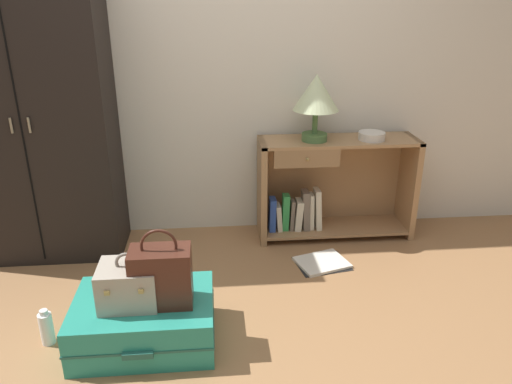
{
  "coord_description": "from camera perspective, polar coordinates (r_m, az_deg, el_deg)",
  "views": [
    {
      "loc": [
        -0.02,
        -1.91,
        1.63
      ],
      "look_at": [
        0.23,
        0.76,
        0.55
      ],
      "focal_mm": 34.52,
      "sensor_mm": 36.0,
      "label": 1
    }
  ],
  "objects": [
    {
      "name": "open_book_on_floor",
      "position": [
        3.26,
        7.65,
        -8.12
      ],
      "size": [
        0.37,
        0.33,
        0.02
      ],
      "color": "white",
      "rests_on": "ground_plane"
    },
    {
      "name": "bottle",
      "position": [
        2.74,
        -23.1,
        -14.27
      ],
      "size": [
        0.07,
        0.07,
        0.19
      ],
      "color": "white",
      "rests_on": "ground_plane"
    },
    {
      "name": "bowl",
      "position": [
        3.43,
        13.26,
        6.34
      ],
      "size": [
        0.18,
        0.18,
        0.05
      ],
      "primitive_type": "cylinder",
      "color": "silver",
      "rests_on": "bookshelf"
    },
    {
      "name": "suitcase_large",
      "position": [
        2.59,
        -12.78,
        -14.31
      ],
      "size": [
        0.69,
        0.52,
        0.24
      ],
      "color": "teal",
      "rests_on": "ground_plane"
    },
    {
      "name": "handbag",
      "position": [
        2.41,
        -10.92,
        -9.53
      ],
      "size": [
        0.29,
        0.17,
        0.4
      ],
      "color": "#472319",
      "rests_on": "suitcase_large"
    },
    {
      "name": "train_case",
      "position": [
        2.47,
        -14.54,
        -10.3
      ],
      "size": [
        0.28,
        0.24,
        0.27
      ],
      "color": "#A89E8E",
      "rests_on": "suitcase_large"
    },
    {
      "name": "back_wall",
      "position": [
        3.43,
        -5.08,
        16.32
      ],
      "size": [
        6.4,
        0.1,
        2.6
      ],
      "primitive_type": "cube",
      "color": "silver",
      "rests_on": "ground_plane"
    },
    {
      "name": "table_lamp",
      "position": [
        3.28,
        6.99,
        11.04
      ],
      "size": [
        0.3,
        0.3,
        0.44
      ],
      "color": "#4C7542",
      "rests_on": "bookshelf"
    },
    {
      "name": "ground_plane",
      "position": [
        2.51,
        -3.73,
        -18.62
      ],
      "size": [
        9.0,
        9.0,
        0.0
      ],
      "primitive_type": "plane",
      "color": "#9E7047"
    },
    {
      "name": "wardrobe",
      "position": [
        3.38,
        -24.37,
        8.03
      ],
      "size": [
        0.95,
        0.47,
        1.86
      ],
      "color": "black",
      "rests_on": "ground_plane"
    },
    {
      "name": "bookshelf",
      "position": [
        3.53,
        8.37,
        0.45
      ],
      "size": [
        1.09,
        0.34,
        0.72
      ],
      "color": "#A37A51",
      "rests_on": "ground_plane"
    }
  ]
}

